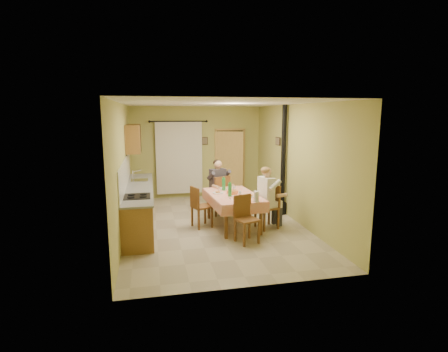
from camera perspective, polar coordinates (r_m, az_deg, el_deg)
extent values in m
cube|color=tan|center=(8.25, -1.57, -8.07)|extent=(4.00, 6.00, 0.01)
cube|color=tan|center=(10.86, -4.48, 3.89)|extent=(4.00, 0.04, 2.80)
cube|color=tan|center=(5.05, 4.55, -3.38)|extent=(4.00, 0.04, 2.80)
cube|color=tan|center=(7.82, -16.19, 1.07)|extent=(0.04, 6.00, 2.80)
cube|color=tan|center=(8.51, 11.76, 1.97)|extent=(0.04, 6.00, 2.80)
cube|color=white|center=(7.84, -1.67, 11.76)|extent=(4.00, 6.00, 0.04)
cube|color=brown|center=(8.39, -13.63, -4.91)|extent=(0.60, 3.60, 0.88)
cube|color=gray|center=(8.28, -13.76, -1.84)|extent=(0.64, 3.64, 0.04)
cube|color=white|center=(8.24, -15.84, 0.34)|extent=(0.02, 3.60, 0.66)
cube|color=silver|center=(9.06, -13.63, -0.71)|extent=(0.42, 0.42, 0.03)
cube|color=black|center=(7.30, -13.99, -3.25)|extent=(0.52, 0.56, 0.02)
cube|color=black|center=(7.42, -11.53, -6.74)|extent=(0.01, 0.55, 0.55)
cube|color=brown|center=(9.44, -14.55, 6.01)|extent=(0.35, 1.40, 0.70)
cylinder|color=black|center=(10.62, -7.45, 8.83)|extent=(1.70, 0.04, 0.04)
cube|color=silver|center=(10.72, -7.32, 2.95)|extent=(1.40, 0.06, 2.20)
cube|color=black|center=(11.08, 0.95, 2.11)|extent=(0.84, 0.03, 2.06)
cube|color=tan|center=(10.97, -1.33, 2.03)|extent=(0.06, 0.06, 2.12)
cube|color=tan|center=(11.17, 3.22, 2.17)|extent=(0.06, 0.06, 2.12)
cube|color=tan|center=(10.97, 0.98, 7.60)|extent=(0.96, 0.06, 0.06)
cube|color=tan|center=(10.91, 1.00, 1.94)|extent=(0.78, 0.34, 2.04)
cube|color=#E7937A|center=(8.00, 1.49, -3.14)|extent=(1.17, 1.81, 0.04)
cube|color=#E7937A|center=(7.24, 3.61, -5.50)|extent=(1.04, 0.10, 0.22)
cube|color=#E7937A|center=(8.84, -0.25, -2.59)|extent=(1.04, 0.10, 0.22)
cube|color=#E7937A|center=(7.89, -2.11, -4.16)|extent=(0.15, 1.73, 0.22)
cube|color=#E7937A|center=(8.20, 4.95, -3.64)|extent=(0.15, 1.73, 0.22)
cylinder|color=white|center=(8.57, 0.10, -2.04)|extent=(0.25, 0.25, 0.02)
ellipsoid|color=#CC7233|center=(8.56, 0.10, -1.91)|extent=(0.12, 0.12, 0.05)
cylinder|color=white|center=(7.44, 2.98, -3.94)|extent=(0.25, 0.25, 0.02)
ellipsoid|color=#CC7233|center=(7.44, 2.98, -3.78)|extent=(0.12, 0.12, 0.05)
cylinder|color=white|center=(7.78, 4.28, -3.33)|extent=(0.25, 0.25, 0.02)
ellipsoid|color=#CC7233|center=(7.78, 4.28, -3.18)|extent=(0.12, 0.12, 0.05)
cylinder|color=white|center=(8.09, -1.01, -2.77)|extent=(0.25, 0.25, 0.02)
ellipsoid|color=#CC7233|center=(8.09, -1.01, -2.63)|extent=(0.12, 0.12, 0.05)
cylinder|color=#FF8A45|center=(8.04, 1.38, -2.64)|extent=(0.26, 0.26, 0.08)
cylinder|color=white|center=(7.49, 2.79, -3.84)|extent=(0.28, 0.28, 0.02)
cube|color=tan|center=(7.43, 2.49, -3.79)|extent=(0.07, 0.07, 0.03)
cube|color=tan|center=(7.46, 2.69, -3.74)|extent=(0.07, 0.05, 0.03)
cube|color=tan|center=(7.48, 2.78, -3.69)|extent=(0.06, 0.07, 0.03)
cube|color=tan|center=(7.54, 2.52, -3.58)|extent=(0.07, 0.07, 0.03)
cylinder|color=silver|center=(7.88, 2.63, -2.83)|extent=(0.07, 0.07, 0.10)
cylinder|color=silver|center=(8.40, 1.71, -2.02)|extent=(0.07, 0.07, 0.10)
cylinder|color=white|center=(7.32, 5.29, -3.31)|extent=(0.11, 0.11, 0.22)
cylinder|color=silver|center=(7.31, 5.30, -3.08)|extent=(0.02, 0.02, 0.30)
cube|color=brown|center=(9.06, -0.92, -3.25)|extent=(0.58, 0.58, 0.04)
cube|color=brown|center=(8.83, -0.23, -1.75)|extent=(0.44, 0.20, 0.52)
cube|color=brown|center=(7.08, 3.79, -7.13)|extent=(0.50, 0.50, 0.04)
cube|color=brown|center=(7.15, 3.01, -4.84)|extent=(0.40, 0.16, 0.46)
cube|color=brown|center=(8.00, 7.02, -5.13)|extent=(0.53, 0.53, 0.04)
cube|color=brown|center=(8.05, 8.23, -3.11)|extent=(0.15, 0.43, 0.50)
cube|color=brown|center=(8.04, -3.64, -5.01)|extent=(0.51, 0.51, 0.04)
cube|color=brown|center=(7.90, -4.81, -3.44)|extent=(0.17, 0.39, 0.46)
cube|color=#38333D|center=(8.96, -0.59, -2.88)|extent=(0.48, 0.50, 0.16)
cube|color=#38333D|center=(8.99, -1.03, -0.54)|extent=(0.45, 0.35, 0.54)
sphere|color=tan|center=(8.92, -1.00, 1.91)|extent=(0.21, 0.21, 0.21)
ellipsoid|color=black|center=(8.95, -1.14, 2.19)|extent=(0.21, 0.21, 0.16)
cube|color=silver|center=(8.04, 7.63, -4.49)|extent=(0.48, 0.45, 0.16)
cube|color=silver|center=(7.89, 6.91, -2.14)|extent=(0.31, 0.44, 0.54)
sphere|color=tan|center=(7.82, 7.03, 0.66)|extent=(0.21, 0.21, 0.21)
ellipsoid|color=olive|center=(7.79, 6.79, 0.93)|extent=(0.21, 0.21, 0.16)
cylinder|color=black|center=(9.02, 9.65, 2.50)|extent=(0.12, 0.12, 2.80)
cylinder|color=black|center=(9.26, 9.42, -5.19)|extent=(0.24, 0.24, 0.30)
cube|color=black|center=(10.84, -3.17, 5.75)|extent=(0.19, 0.03, 0.23)
cube|color=brown|center=(9.55, 8.80, 5.66)|extent=(0.03, 0.31, 0.21)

